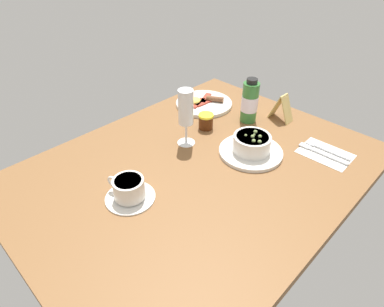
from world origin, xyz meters
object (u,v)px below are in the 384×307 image
(wine_glass, at_px, (186,110))
(breakfast_plate, at_px, (204,103))
(porridge_bowl, at_px, (251,146))
(sauce_bottle_green, at_px, (250,102))
(menu_card, at_px, (282,108))
(coffee_cup, at_px, (129,190))
(jam_jar, at_px, (206,121))
(cutlery_setting, at_px, (324,152))

(wine_glass, distance_m, breakfast_plate, 0.31)
(porridge_bowl, relative_size, sauce_bottle_green, 1.23)
(wine_glass, relative_size, menu_card, 1.91)
(porridge_bowl, bearing_deg, coffee_cup, 164.77)
(porridge_bowl, distance_m, sauce_bottle_green, 0.22)
(wine_glass, distance_m, sauce_bottle_green, 0.28)
(wine_glass, xyz_separation_m, jam_jar, (0.12, 0.02, -0.10))
(porridge_bowl, bearing_deg, sauce_bottle_green, 39.29)
(jam_jar, distance_m, sauce_bottle_green, 0.18)
(menu_card, bearing_deg, sauce_bottle_green, 138.24)
(wine_glass, bearing_deg, sauce_bottle_green, -11.98)
(porridge_bowl, xyz_separation_m, cutlery_setting, (0.17, -0.17, -0.03))
(coffee_cup, relative_size, wine_glass, 0.70)
(sauce_bottle_green, relative_size, menu_card, 1.64)
(breakfast_plate, bearing_deg, cutlery_setting, -86.47)
(cutlery_setting, xyz_separation_m, coffee_cup, (-0.58, 0.28, 0.03))
(jam_jar, relative_size, sauce_bottle_green, 0.34)
(coffee_cup, xyz_separation_m, jam_jar, (0.42, 0.10, -0.00))
(coffee_cup, distance_m, breakfast_plate, 0.59)
(jam_jar, bearing_deg, coffee_cup, -166.25)
(porridge_bowl, distance_m, wine_glass, 0.24)
(porridge_bowl, distance_m, cutlery_setting, 0.25)
(porridge_bowl, bearing_deg, menu_card, 11.36)
(porridge_bowl, relative_size, cutlery_setting, 1.23)
(cutlery_setting, relative_size, menu_card, 1.64)
(breakfast_plate, distance_m, menu_card, 0.32)
(menu_card, bearing_deg, breakfast_plate, 112.84)
(cutlery_setting, xyz_separation_m, wine_glass, (-0.28, 0.37, 0.12))
(porridge_bowl, relative_size, menu_card, 2.02)
(cutlery_setting, distance_m, coffee_cup, 0.65)
(jam_jar, distance_m, breakfast_plate, 0.18)
(breakfast_plate, bearing_deg, jam_jar, -134.38)
(breakfast_plate, xyz_separation_m, menu_card, (0.12, -0.29, 0.04))
(porridge_bowl, xyz_separation_m, coffee_cup, (-0.41, 0.11, -0.00))
(wine_glass, bearing_deg, cutlery_setting, -52.95)
(cutlery_setting, height_order, sauce_bottle_green, sauce_bottle_green)
(coffee_cup, bearing_deg, jam_jar, 13.75)
(cutlery_setting, height_order, menu_card, menu_card)
(porridge_bowl, height_order, cutlery_setting, porridge_bowl)
(coffee_cup, distance_m, wine_glass, 0.33)
(breakfast_plate, bearing_deg, porridge_bowl, -112.20)
(cutlery_setting, distance_m, menu_card, 0.25)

